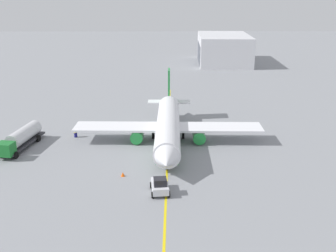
# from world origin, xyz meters

# --- Properties ---
(ground_plane) EXTENTS (400.00, 400.00, 0.00)m
(ground_plane) POSITION_xyz_m (0.00, 0.00, 0.00)
(ground_plane) COLOR gray
(airplane) EXTENTS (32.76, 31.72, 9.89)m
(airplane) POSITION_xyz_m (-0.47, 0.01, 2.77)
(airplane) COLOR white
(airplane) RESTS_ON ground
(fuel_tanker) EXTENTS (11.57, 4.45, 3.15)m
(fuel_tanker) POSITION_xyz_m (1.90, -23.80, 1.74)
(fuel_tanker) COLOR #2D2D33
(fuel_tanker) RESTS_ON ground
(pushback_tug) EXTENTS (3.77, 2.61, 2.20)m
(pushback_tug) POSITION_xyz_m (17.27, -1.29, 1.01)
(pushback_tug) COLOR silver
(pushback_tug) RESTS_ON ground
(refueling_worker) EXTENTS (0.63, 0.62, 1.71)m
(refueling_worker) POSITION_xyz_m (-2.97, -16.11, 0.82)
(refueling_worker) COLOR navy
(refueling_worker) RESTS_ON ground
(safety_cone_nose) EXTENTS (0.55, 0.55, 0.61)m
(safety_cone_nose) POSITION_xyz_m (12.51, -6.41, 0.31)
(safety_cone_nose) COLOR #F2590F
(safety_cone_nose) RESTS_ON ground
(distant_hangar) EXTENTS (29.51, 18.88, 9.87)m
(distant_hangar) POSITION_xyz_m (-79.29, 21.09, 4.93)
(distant_hangar) COLOR silver
(distant_hangar) RESTS_ON ground
(taxi_line_marking) EXTENTS (75.57, 2.52, 0.01)m
(taxi_line_marking) POSITION_xyz_m (0.00, 0.00, 0.01)
(taxi_line_marking) COLOR yellow
(taxi_line_marking) RESTS_ON ground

